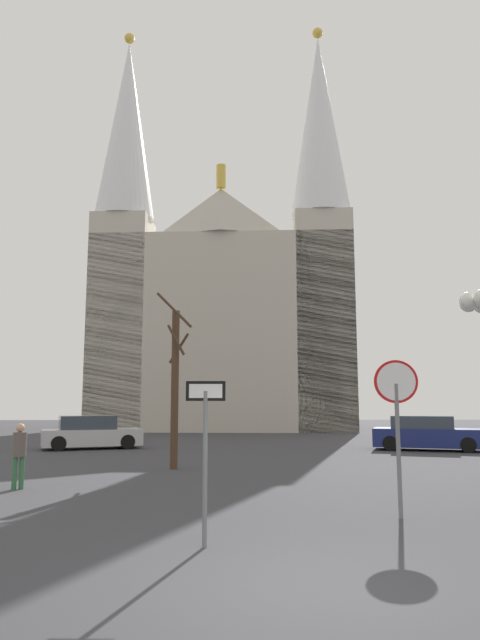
{
  "coord_description": "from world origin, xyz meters",
  "views": [
    {
      "loc": [
        -0.96,
        -6.71,
        2.1
      ],
      "look_at": [
        -0.3,
        19.1,
        5.77
      ],
      "focal_mm": 32.2,
      "sensor_mm": 36.0,
      "label": 1
    }
  ],
  "objects_px": {
    "stop_sign": "(397,406)",
    "bare_tree": "(175,384)",
    "pedestrian_walking": "(19,450)",
    "one_way_arrow_sign": "(205,440)",
    "parked_car_near_navy": "(427,434)",
    "parked_car_far_silver": "(91,433)",
    "cathedral": "(224,306)"
  },
  "relations": [
    {
      "from": "stop_sign",
      "to": "bare_tree",
      "type": "height_order",
      "value": "bare_tree"
    },
    {
      "from": "stop_sign",
      "to": "pedestrian_walking",
      "type": "xyz_separation_m",
      "value": [
        -8.18,
        3.7,
        -1.08
      ]
    },
    {
      "from": "one_way_arrow_sign",
      "to": "parked_car_near_navy",
      "type": "bearing_deg",
      "value": 61.14
    },
    {
      "from": "stop_sign",
      "to": "parked_car_far_silver",
      "type": "xyz_separation_m",
      "value": [
        -9.22,
        15.67,
        -1.33
      ]
    },
    {
      "from": "cathedral",
      "to": "parked_car_near_navy",
      "type": "distance_m",
      "value": 22.53
    },
    {
      "from": "cathedral",
      "to": "one_way_arrow_sign",
      "type": "xyz_separation_m",
      "value": [
        -0.19,
        -35.22,
        -7.93
      ]
    },
    {
      "from": "stop_sign",
      "to": "pedestrian_walking",
      "type": "bearing_deg",
      "value": 155.68
    },
    {
      "from": "parked_car_near_navy",
      "to": "bare_tree",
      "type": "bearing_deg",
      "value": -147.18
    },
    {
      "from": "pedestrian_walking",
      "to": "parked_car_far_silver",
      "type": "bearing_deg",
      "value": 94.94
    },
    {
      "from": "stop_sign",
      "to": "pedestrian_walking",
      "type": "height_order",
      "value": "stop_sign"
    },
    {
      "from": "bare_tree",
      "to": "pedestrian_walking",
      "type": "height_order",
      "value": "bare_tree"
    },
    {
      "from": "pedestrian_walking",
      "to": "bare_tree",
      "type": "bearing_deg",
      "value": 50.31
    },
    {
      "from": "cathedral",
      "to": "parked_car_near_navy",
      "type": "bearing_deg",
      "value": -64.68
    },
    {
      "from": "one_way_arrow_sign",
      "to": "parked_car_far_silver",
      "type": "xyz_separation_m",
      "value": [
        -5.74,
        17.65,
        -0.84
      ]
    },
    {
      "from": "stop_sign",
      "to": "parked_car_far_silver",
      "type": "distance_m",
      "value": 18.23
    },
    {
      "from": "parked_car_near_navy",
      "to": "one_way_arrow_sign",
      "type": "bearing_deg",
      "value": -118.86
    },
    {
      "from": "bare_tree",
      "to": "one_way_arrow_sign",
      "type": "bearing_deg",
      "value": -82.35
    },
    {
      "from": "one_way_arrow_sign",
      "to": "bare_tree",
      "type": "xyz_separation_m",
      "value": [
        -1.31,
        9.76,
        1.13
      ]
    },
    {
      "from": "bare_tree",
      "to": "parked_car_far_silver",
      "type": "xyz_separation_m",
      "value": [
        -4.43,
        7.88,
        -1.98
      ]
    },
    {
      "from": "one_way_arrow_sign",
      "to": "pedestrian_walking",
      "type": "xyz_separation_m",
      "value": [
        -4.71,
        5.67,
        -0.59
      ]
    },
    {
      "from": "one_way_arrow_sign",
      "to": "bare_tree",
      "type": "relative_size",
      "value": 0.43
    },
    {
      "from": "cathedral",
      "to": "parked_car_near_navy",
      "type": "relative_size",
      "value": 6.26
    },
    {
      "from": "stop_sign",
      "to": "one_way_arrow_sign",
      "type": "relative_size",
      "value": 1.19
    },
    {
      "from": "cathedral",
      "to": "parked_car_far_silver",
      "type": "relative_size",
      "value": 6.64
    },
    {
      "from": "parked_car_near_navy",
      "to": "pedestrian_walking",
      "type": "bearing_deg",
      "value": -141.95
    },
    {
      "from": "stop_sign",
      "to": "one_way_arrow_sign",
      "type": "bearing_deg",
      "value": -150.37
    },
    {
      "from": "bare_tree",
      "to": "parked_car_near_navy",
      "type": "bearing_deg",
      "value": 32.82
    },
    {
      "from": "bare_tree",
      "to": "parked_car_near_navy",
      "type": "height_order",
      "value": "bare_tree"
    },
    {
      "from": "stop_sign",
      "to": "pedestrian_walking",
      "type": "relative_size",
      "value": 1.83
    },
    {
      "from": "stop_sign",
      "to": "parked_car_far_silver",
      "type": "height_order",
      "value": "stop_sign"
    },
    {
      "from": "cathedral",
      "to": "parked_car_far_silver",
      "type": "distance_m",
      "value": 20.52
    },
    {
      "from": "cathedral",
      "to": "parked_car_near_navy",
      "type": "xyz_separation_m",
      "value": [
        8.88,
        -18.76,
        -8.76
      ]
    }
  ]
}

